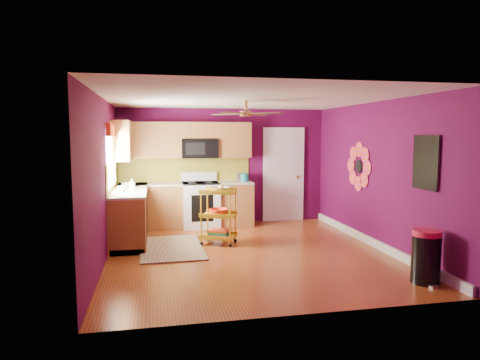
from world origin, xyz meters
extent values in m
plane|color=maroon|center=(0.00, 0.00, 0.00)|extent=(5.00, 5.00, 0.00)
cube|color=#4F0939|center=(0.00, 2.50, 1.25)|extent=(4.50, 0.04, 2.50)
cube|color=#4F0939|center=(0.00, -2.50, 1.25)|extent=(4.50, 0.04, 2.50)
cube|color=#4F0939|center=(-2.25, 0.00, 1.25)|extent=(0.04, 5.00, 2.50)
cube|color=#4F0939|center=(2.25, 0.00, 1.25)|extent=(0.04, 5.00, 2.50)
cube|color=silver|center=(0.00, 0.00, 2.50)|extent=(4.50, 5.00, 0.04)
cube|color=white|center=(2.22, 0.00, 0.07)|extent=(0.05, 4.90, 0.14)
cube|color=brown|center=(-1.95, 1.35, 0.45)|extent=(0.60, 2.30, 0.90)
cube|color=brown|center=(-0.85, 2.20, 0.45)|extent=(2.80, 0.60, 0.90)
cube|color=beige|center=(-1.95, 1.35, 0.92)|extent=(0.63, 2.30, 0.04)
cube|color=beige|center=(-0.85, 2.20, 0.92)|extent=(2.80, 0.63, 0.04)
cube|color=black|center=(-1.95, 1.35, 0.05)|extent=(0.54, 2.30, 0.10)
cube|color=black|center=(-0.85, 2.20, 0.05)|extent=(2.80, 0.54, 0.10)
cube|color=white|center=(-0.55, 2.17, 0.46)|extent=(0.76, 0.66, 0.92)
cube|color=black|center=(-0.55, 2.17, 0.93)|extent=(0.76, 0.62, 0.03)
cube|color=white|center=(-0.55, 2.45, 1.04)|extent=(0.76, 0.06, 0.18)
cube|color=black|center=(-0.55, 1.84, 0.45)|extent=(0.45, 0.02, 0.55)
cube|color=brown|center=(-1.59, 2.33, 1.83)|extent=(1.32, 0.33, 0.75)
cube|color=brown|center=(0.19, 2.33, 1.83)|extent=(0.72, 0.33, 0.75)
cube|color=brown|center=(-0.55, 2.33, 2.03)|extent=(0.76, 0.33, 0.34)
cube|color=brown|center=(-2.08, 1.85, 1.83)|extent=(0.33, 1.30, 0.75)
cube|color=black|center=(-0.55, 2.30, 1.65)|extent=(0.76, 0.38, 0.40)
cube|color=olive|center=(-0.85, 2.49, 1.20)|extent=(2.80, 0.01, 0.51)
cube|color=olive|center=(-2.24, 1.35, 1.20)|extent=(0.01, 2.30, 0.51)
cube|color=white|center=(-2.23, 1.05, 1.55)|extent=(0.03, 1.20, 1.00)
cube|color=#F34115|center=(-2.20, 1.05, 2.02)|extent=(0.08, 1.35, 0.22)
cube|color=white|center=(1.35, 2.48, 1.02)|extent=(0.85, 0.04, 2.05)
cube|color=white|center=(1.35, 2.46, 1.02)|extent=(0.95, 0.02, 2.15)
sphere|color=#BF8C3F|center=(1.67, 2.42, 1.00)|extent=(0.07, 0.07, 0.07)
cylinder|color=black|center=(2.23, 0.60, 1.35)|extent=(0.01, 0.24, 0.24)
cube|color=#1973A8|center=(2.23, -1.40, 1.55)|extent=(0.03, 0.52, 0.72)
cube|color=black|center=(2.21, -1.40, 1.55)|extent=(0.01, 0.56, 0.76)
cylinder|color=#BF8C3F|center=(0.00, 0.20, 2.42)|extent=(0.06, 0.06, 0.16)
cylinder|color=#BF8C3F|center=(0.00, 0.20, 2.28)|extent=(0.20, 0.20, 0.08)
cube|color=#4C2D19|center=(0.27, 0.47, 2.28)|extent=(0.47, 0.47, 0.01)
cube|color=#4C2D19|center=(-0.27, 0.47, 2.28)|extent=(0.47, 0.47, 0.01)
cube|color=#4C2D19|center=(-0.27, -0.07, 2.28)|extent=(0.47, 0.47, 0.01)
cube|color=#4C2D19|center=(0.27, -0.07, 2.28)|extent=(0.47, 0.47, 0.01)
cube|color=#311E10|center=(-1.23, 0.51, 0.01)|extent=(1.07, 1.71, 0.02)
cylinder|color=gold|center=(-0.71, 0.62, 0.50)|extent=(0.03, 0.03, 0.91)
cylinder|color=gold|center=(-0.23, 0.40, 0.50)|extent=(0.03, 0.03, 0.91)
cylinder|color=gold|center=(-0.55, 0.95, 0.50)|extent=(0.03, 0.03, 0.91)
cylinder|color=gold|center=(-0.08, 0.73, 0.50)|extent=(0.03, 0.03, 0.91)
sphere|color=black|center=(-0.71, 0.62, 0.03)|extent=(0.06, 0.06, 0.06)
sphere|color=black|center=(-0.23, 0.40, 0.03)|extent=(0.06, 0.06, 0.06)
sphere|color=black|center=(-0.55, 0.95, 0.03)|extent=(0.06, 0.06, 0.06)
sphere|color=black|center=(-0.08, 0.73, 0.03)|extent=(0.06, 0.06, 0.06)
cube|color=gold|center=(-0.39, 0.68, 0.93)|extent=(0.71, 0.64, 0.03)
cube|color=gold|center=(-0.39, 0.68, 0.51)|extent=(0.71, 0.64, 0.03)
cube|color=gold|center=(-0.39, 0.68, 0.13)|extent=(0.71, 0.64, 0.03)
imported|color=beige|center=(-0.34, 0.65, 0.98)|extent=(0.43, 0.43, 0.08)
sphere|color=yellow|center=(-0.34, 0.65, 1.01)|extent=(0.11, 0.11, 0.11)
imported|color=#F34115|center=(-0.39, 0.68, 0.58)|extent=(0.44, 0.44, 0.10)
cube|color=navy|center=(-0.39, 0.68, 0.17)|extent=(0.42, 0.38, 0.04)
cube|color=#267233|center=(-0.39, 0.68, 0.21)|extent=(0.42, 0.38, 0.04)
cube|color=#F34115|center=(-0.39, 0.68, 0.24)|extent=(0.42, 0.38, 0.03)
cylinder|color=black|center=(1.97, -1.86, 0.31)|extent=(0.45, 0.45, 0.63)
cylinder|color=#C31B3D|center=(1.97, -1.86, 0.67)|extent=(0.37, 0.37, 0.07)
cube|color=beige|center=(1.97, -2.05, 0.02)|extent=(0.14, 0.09, 0.03)
cylinder|color=#127D8D|center=(0.40, 2.21, 1.02)|extent=(0.18, 0.18, 0.16)
sphere|color=#127D8D|center=(0.40, 2.21, 1.12)|extent=(0.06, 0.06, 0.06)
cube|color=beige|center=(0.35, 2.25, 1.03)|extent=(0.22, 0.15, 0.18)
imported|color=#EA3F72|center=(-1.88, 1.02, 1.03)|extent=(0.08, 0.08, 0.18)
imported|color=white|center=(-1.92, 1.63, 1.02)|extent=(0.13, 0.13, 0.17)
imported|color=white|center=(-1.99, 1.80, 0.97)|extent=(0.28, 0.28, 0.07)
imported|color=white|center=(-2.06, 0.97, 0.99)|extent=(0.14, 0.14, 0.11)
camera|label=1|loc=(-1.48, -6.72, 1.93)|focal=32.00mm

